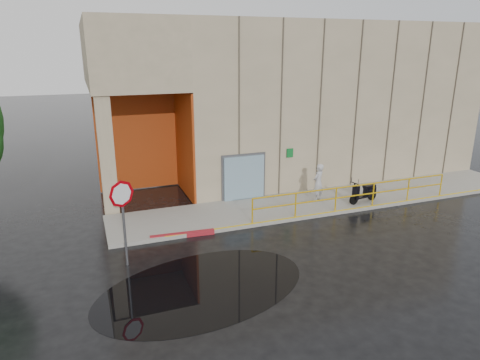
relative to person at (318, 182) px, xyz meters
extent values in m
plane|color=black|center=(-3.23, -4.51, -1.00)|extent=(120.00, 120.00, 0.00)
cube|color=gray|center=(0.77, -0.01, -0.93)|extent=(20.00, 3.00, 0.15)
cube|color=gray|center=(2.77, 6.49, 3.00)|extent=(16.00, 10.00, 8.00)
cube|color=gray|center=(-7.23, 6.49, 5.50)|extent=(4.00, 10.00, 3.00)
cube|color=gray|center=(-8.83, 1.89, 1.50)|extent=(0.60, 0.60, 5.00)
cube|color=#AC3A0F|center=(-7.23, 4.99, 1.50)|extent=(3.80, 0.15, 4.90)
cube|color=#AC3A0F|center=(-5.28, 3.24, 1.50)|extent=(0.10, 3.50, 4.90)
cube|color=#83A4B3|center=(-3.03, 1.37, 0.15)|extent=(1.90, 0.10, 2.00)
cube|color=#5C5C60|center=(-3.03, 1.45, 0.15)|extent=(2.10, 0.06, 2.20)
cube|color=#0E6325|center=(-0.73, 1.43, 1.10)|extent=(0.32, 0.04, 0.42)
cylinder|color=#D9A50B|center=(1.02, -1.36, 0.15)|extent=(9.50, 0.06, 0.06)
cylinder|color=#D9A50B|center=(1.02, -1.36, -0.30)|extent=(9.50, 0.06, 0.06)
imported|color=#B3B3B7|center=(0.00, 0.00, 0.00)|extent=(0.74, 0.67, 1.71)
cylinder|color=black|center=(1.24, -1.01, -0.63)|extent=(0.46, 0.17, 0.45)
cylinder|color=black|center=(2.34, -0.82, -0.63)|extent=(0.46, 0.17, 0.45)
cylinder|color=#5C5C60|center=(-8.73, -2.89, 0.26)|extent=(0.08, 0.08, 2.52)
cylinder|color=#A60009|center=(-8.73, -2.92, 1.46)|extent=(0.78, 0.45, 0.87)
cylinder|color=white|center=(-8.73, -2.94, 1.46)|extent=(0.61, 0.34, 0.69)
cube|color=maroon|center=(-6.56, -1.41, -0.91)|extent=(2.41, 0.36, 0.18)
cube|color=black|center=(-6.80, -5.07, -1.00)|extent=(7.22, 5.26, 0.01)
camera|label=1|loc=(-9.66, -15.85, 5.76)|focal=32.00mm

